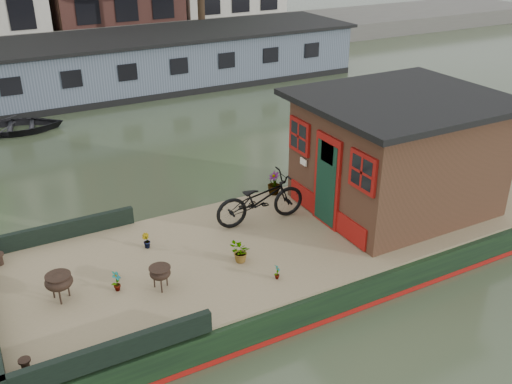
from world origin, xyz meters
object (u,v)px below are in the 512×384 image
cabin (398,152)px  brazier_front (161,278)px  dinghy (15,123)px  brazier_rear (60,287)px  potted_plant_a (117,281)px  bicycle (260,199)px

cabin → brazier_front: bearing=-174.2°
brazier_front → dinghy: (-0.88, 11.38, -0.55)m
brazier_rear → dinghy: bearing=86.5°
dinghy → potted_plant_a: bearing=-168.2°
potted_plant_a → cabin: bearing=2.5°
cabin → brazier_front: (-5.48, -0.56, -1.02)m
cabin → potted_plant_a: size_ratio=10.56×
cabin → brazier_front: size_ratio=9.57×
potted_plant_a → brazier_rear: 0.90m
bicycle → brazier_front: bearing=119.9°
potted_plant_a → brazier_front: brazier_front is taller
potted_plant_a → dinghy: size_ratio=0.13×
bicycle → cabin: bearing=-100.4°
brazier_front → brazier_rear: brazier_rear is taller
bicycle → dinghy: bearing=22.8°
cabin → dinghy: bearing=120.5°
dinghy → cabin: bearing=-138.9°
cabin → potted_plant_a: 6.24m
brazier_rear → dinghy: 10.92m
cabin → brazier_rear: (-7.02, -0.07, -0.99)m
bicycle → brazier_rear: 4.23m
bicycle → potted_plant_a: 3.43m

